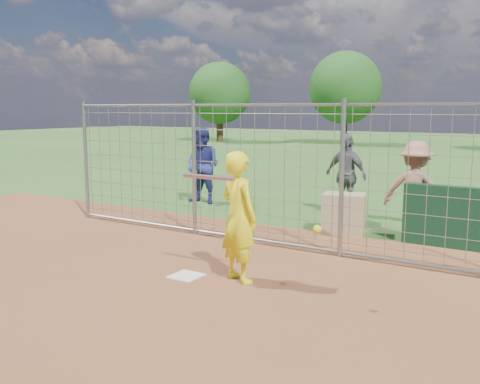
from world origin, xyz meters
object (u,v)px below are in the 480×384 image
Objects in this scene: bystander_a at (203,166)px; bystander_c at (415,190)px; batter at (239,217)px; equipment_bin at (344,214)px; bystander_b at (345,175)px.

bystander_a is 5.69m from bystander_c.
bystander_c is (5.61, -0.95, -0.06)m from bystander_a.
batter is 2.33× the size of equipment_bin.
batter is 5.31m from bystander_b.
bystander_b is 2.35× the size of equipment_bin.
bystander_b is at bearing 96.14° from equipment_bin.
bystander_c is at bearing -90.02° from batter.
bystander_c reaches higher than equipment_bin.
bystander_a is 1.07× the size of bystander_c.
equipment_bin is (4.35, -1.31, -0.58)m from bystander_a.
bystander_a reaches higher than equipment_bin.
bystander_a is 1.05× the size of bystander_b.
batter is at bearing -107.51° from equipment_bin.
batter is at bearing -46.97° from bystander_a.
bystander_a reaches higher than batter.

